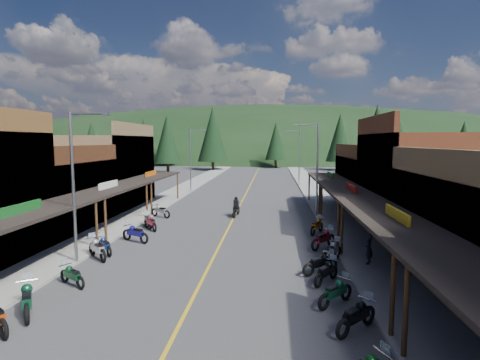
% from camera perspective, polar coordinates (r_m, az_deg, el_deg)
% --- Properties ---
extents(ground, '(220.00, 220.00, 0.00)m').
position_cam_1_polar(ground, '(25.58, -2.53, -8.79)').
color(ground, '#38383A').
rests_on(ground, ground).
extents(centerline, '(0.15, 90.00, 0.01)m').
position_cam_1_polar(centerline, '(45.11, 0.79, -2.31)').
color(centerline, gold).
rests_on(centerline, ground).
extents(sidewalk_west, '(3.40, 94.00, 0.15)m').
position_cam_1_polar(sidewalk_west, '(46.54, -9.96, -2.06)').
color(sidewalk_west, gray).
rests_on(sidewalk_west, ground).
extents(sidewalk_east, '(3.40, 94.00, 0.15)m').
position_cam_1_polar(sidewalk_east, '(45.31, 11.84, -2.32)').
color(sidewalk_east, gray).
rests_on(sidewalk_east, ground).
extents(shop_west_2, '(10.90, 9.00, 6.20)m').
position_cam_1_polar(shop_west_2, '(31.50, -27.77, -1.98)').
color(shop_west_2, '#3F2111').
rests_on(shop_west_2, ground).
extents(shop_west_3, '(10.90, 10.20, 8.20)m').
position_cam_1_polar(shop_west_3, '(39.78, -20.41, 1.29)').
color(shop_west_3, brown).
rests_on(shop_west_3, ground).
extents(shop_east_2, '(10.90, 9.00, 8.20)m').
position_cam_1_polar(shop_east_2, '(28.41, 26.70, -0.72)').
color(shop_east_2, '#562B19').
rests_on(shop_east_2, ground).
extents(shop_east_3, '(10.90, 10.20, 6.20)m').
position_cam_1_polar(shop_east_3, '(37.53, 21.19, -0.52)').
color(shop_east_3, '#4C2D16').
rests_on(shop_east_3, ground).
extents(streetlight_0, '(2.16, 0.18, 8.00)m').
position_cam_1_polar(streetlight_0, '(21.24, -23.77, -0.09)').
color(streetlight_0, gray).
rests_on(streetlight_0, ground).
extents(streetlight_1, '(2.16, 0.18, 8.00)m').
position_cam_1_polar(streetlight_1, '(47.67, -7.40, 3.46)').
color(streetlight_1, gray).
rests_on(streetlight_1, ground).
extents(streetlight_2, '(2.16, 0.18, 8.00)m').
position_cam_1_polar(streetlight_2, '(32.79, 11.45, 2.27)').
color(streetlight_2, gray).
rests_on(streetlight_2, ground).
extents(streetlight_3, '(2.16, 0.18, 8.00)m').
position_cam_1_polar(streetlight_3, '(54.68, 8.87, 3.76)').
color(streetlight_3, gray).
rests_on(streetlight_3, ground).
extents(ridge_hill, '(310.00, 140.00, 60.00)m').
position_cam_1_polar(ridge_hill, '(159.68, 3.82, 3.64)').
color(ridge_hill, black).
rests_on(ridge_hill, ground).
extents(pine_0, '(5.04, 5.04, 11.00)m').
position_cam_1_polar(pine_0, '(96.73, -21.69, 5.55)').
color(pine_0, black).
rests_on(pine_0, ground).
extents(pine_1, '(5.88, 5.88, 12.50)m').
position_cam_1_polar(pine_1, '(98.37, -11.17, 6.30)').
color(pine_1, black).
rests_on(pine_1, ground).
extents(pine_2, '(6.72, 6.72, 14.00)m').
position_cam_1_polar(pine_2, '(83.59, -4.18, 6.99)').
color(pine_2, black).
rests_on(pine_2, ground).
extents(pine_3, '(5.04, 5.04, 11.00)m').
position_cam_1_polar(pine_3, '(90.52, 5.48, 5.94)').
color(pine_3, black).
rests_on(pine_3, ground).
extents(pine_4, '(5.88, 5.88, 12.50)m').
position_cam_1_polar(pine_4, '(85.79, 14.97, 6.27)').
color(pine_4, black).
rests_on(pine_4, ground).
extents(pine_5, '(6.72, 6.72, 14.00)m').
position_cam_1_polar(pine_5, '(101.30, 22.80, 6.36)').
color(pine_5, black).
rests_on(pine_5, ground).
extents(pine_6, '(5.04, 5.04, 11.00)m').
position_cam_1_polar(pine_6, '(98.30, 30.89, 5.13)').
color(pine_6, black).
rests_on(pine_6, ground).
extents(pine_7, '(5.88, 5.88, 12.50)m').
position_cam_1_polar(pine_7, '(106.52, -14.43, 6.19)').
color(pine_7, black).
rests_on(pine_7, ground).
extents(pine_8, '(4.48, 4.48, 10.00)m').
position_cam_1_polar(pine_8, '(69.28, -16.47, 5.30)').
color(pine_8, black).
rests_on(pine_8, ground).
extents(pine_9, '(4.93, 4.93, 10.80)m').
position_cam_1_polar(pine_9, '(72.54, 21.70, 5.46)').
color(pine_9, black).
rests_on(pine_9, ground).
extents(pine_10, '(5.38, 5.38, 11.60)m').
position_cam_1_polar(pine_10, '(77.49, -11.00, 6.08)').
color(pine_10, black).
rests_on(pine_10, ground).
extents(pine_11, '(5.82, 5.82, 12.40)m').
position_cam_1_polar(pine_11, '(64.72, 20.10, 6.22)').
color(pine_11, black).
rests_on(pine_11, ground).
extents(bike_west_3, '(1.95, 2.39, 1.34)m').
position_cam_1_polar(bike_west_3, '(16.72, -29.71, -15.31)').
color(bike_west_3, '#0E4629').
rests_on(bike_west_3, ground).
extents(bike_west_4, '(1.93, 1.53, 1.08)m').
position_cam_1_polar(bike_west_4, '(18.93, -24.24, -12.99)').
color(bike_west_4, '#0C3C1C').
rests_on(bike_west_4, ground).
extents(bike_west_5, '(2.17, 2.16, 1.31)m').
position_cam_1_polar(bike_west_5, '(22.43, -20.92, -9.58)').
color(bike_west_5, '#A7A7AC').
rests_on(bike_west_5, ground).
extents(bike_west_6, '(1.85, 1.90, 1.14)m').
position_cam_1_polar(bike_west_6, '(23.23, -19.92, -9.23)').
color(bike_west_6, navy).
rests_on(bike_west_6, ground).
extents(bike_west_7, '(2.34, 1.71, 1.29)m').
position_cam_1_polar(bike_west_7, '(25.28, -15.68, -7.69)').
color(bike_west_7, navy).
rests_on(bike_west_7, ground).
extents(bike_west_8, '(1.88, 2.06, 1.20)m').
position_cam_1_polar(bike_west_8, '(28.36, -13.48, -6.23)').
color(bike_west_8, maroon).
rests_on(bike_west_8, ground).
extents(bike_west_9, '(1.69, 2.12, 1.18)m').
position_cam_1_polar(bike_west_9, '(29.30, -13.84, -5.87)').
color(bike_west_9, '#0D451D').
rests_on(bike_west_9, ground).
extents(bike_west_10, '(2.23, 1.74, 1.24)m').
position_cam_1_polar(bike_west_10, '(32.72, -12.02, -4.54)').
color(bike_west_10, '#929397').
rests_on(bike_west_10, ground).
extents(bike_east_2, '(2.04, 2.01, 1.23)m').
position_cam_1_polar(bike_east_2, '(14.14, 17.32, -19.01)').
color(bike_east_2, black).
rests_on(bike_east_2, ground).
extents(bike_east_3, '(1.94, 1.95, 1.18)m').
position_cam_1_polar(bike_east_3, '(15.94, 14.35, -16.07)').
color(bike_east_3, '#0E462A').
rests_on(bike_east_3, ground).
extents(bike_east_4, '(1.75, 2.06, 1.17)m').
position_cam_1_polar(bike_east_4, '(18.07, 13.02, -13.35)').
color(bike_east_4, black).
rests_on(bike_east_4, ground).
extents(bike_east_5, '(2.09, 1.67, 1.17)m').
position_cam_1_polar(bike_east_5, '(19.17, 12.17, -12.20)').
color(bike_east_5, black).
rests_on(bike_east_5, ground).
extents(bike_east_6, '(1.84, 2.20, 1.24)m').
position_cam_1_polar(bike_east_6, '(21.15, 13.72, -10.39)').
color(bike_east_6, '#9F9FA4').
rests_on(bike_east_6, ground).
extents(bike_east_7, '(2.10, 2.23, 1.32)m').
position_cam_1_polar(bike_east_7, '(23.50, 12.61, -8.61)').
color(bike_east_7, maroon).
rests_on(bike_east_7, ground).
extents(bike_east_8, '(1.63, 2.27, 1.24)m').
position_cam_1_polar(bike_east_8, '(27.04, 11.64, -6.74)').
color(bike_east_8, '#A9590C').
rests_on(bike_east_8, ground).
extents(rider_on_bike, '(1.03, 2.41, 1.78)m').
position_cam_1_polar(rider_on_bike, '(32.38, -0.58, -4.34)').
color(rider_on_bike, black).
rests_on(rider_on_bike, ground).
extents(pedestrian_east_a, '(0.58, 0.69, 1.61)m').
position_cam_1_polar(pedestrian_east_a, '(20.83, 19.03, -9.86)').
color(pedestrian_east_a, black).
rests_on(pedestrian_east_a, sidewalk_east).
extents(pedestrian_east_b, '(0.87, 0.80, 1.56)m').
position_cam_1_polar(pedestrian_east_b, '(38.78, 12.05, -2.43)').
color(pedestrian_east_b, brown).
rests_on(pedestrian_east_b, sidewalk_east).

